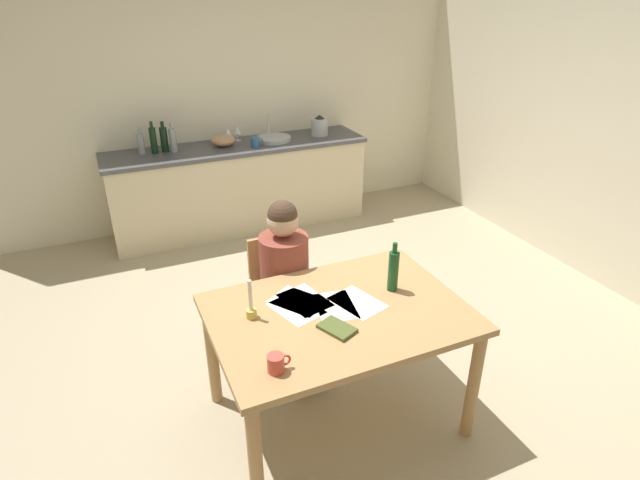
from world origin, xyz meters
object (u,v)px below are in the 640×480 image
Objects in this scene: bottle_sauce at (173,140)px; teacup_on_counter at (255,142)px; stovetop_kettle at (320,126)px; chair_at_table at (281,293)px; dining_table at (338,326)px; book_magazine at (337,328)px; coffee_mug at (276,363)px; candlestick at (251,308)px; bottle_vinegar at (153,140)px; wine_glass_by_kettle at (228,131)px; person_seated at (288,278)px; bottle_oil at (141,143)px; sink_unit at (273,138)px; wine_glass_near_sink at (237,130)px; bottle_wine_red at (164,139)px; wine_bottle_on_table at (393,270)px; mixing_bowl at (223,140)px.

bottle_sauce reaches higher than teacup_on_counter.
stovetop_kettle reaches higher than teacup_on_counter.
chair_at_table is at bearing -103.56° from teacup_on_counter.
book_magazine is at bearing -118.58° from dining_table.
coffee_mug is 0.50× the size of candlestick.
stovetop_kettle is (1.72, -0.05, -0.03)m from bottle_vinegar.
stovetop_kettle is 0.98m from wine_glass_by_kettle.
stovetop_kettle is (1.27, 3.08, 0.21)m from book_magazine.
person_seated reaches higher than teacup_on_counter.
bottle_vinegar is at bearing 101.05° from person_seated.
stovetop_kettle is at bearing -2.47° from bottle_oil.
person_seated is 0.61m from candlestick.
coffee_mug is 0.38× the size of bottle_vinegar.
sink_unit is (0.74, 2.19, 0.44)m from chair_at_table.
bottle_sauce is 1.88× the size of wine_glass_by_kettle.
chair_at_table is at bearing -119.96° from stovetop_kettle.
bottle_sauce is (-0.36, 2.94, 0.35)m from dining_table.
wine_glass_by_kettle is 1.23× the size of teacup_on_counter.
teacup_on_counter reaches higher than dining_table.
dining_table is 3.09m from bottle_oil.
wine_glass_near_sink is at bearing 0.00° from wine_glass_by_kettle.
chair_at_table is 2.41m from wine_glass_by_kettle.
wine_glass_by_kettle is (0.22, 3.07, 0.33)m from dining_table.
person_seated is at bearing -78.95° from bottle_vinegar.
teacup_on_counter is at bearing 77.39° from person_seated.
candlestick is 1.51× the size of wine_glass_near_sink.
wine_glass_by_kettle is at bearing 7.23° from bottle_wine_red.
stovetop_kettle is (0.80, 2.85, 0.09)m from wine_bottle_on_table.
dining_table is 2.82m from teacup_on_counter.
wine_bottle_on_table is 1.06× the size of bottle_sauce.
coffee_mug is (-0.40, -0.91, 0.14)m from person_seated.
wine_glass_near_sink is (0.18, 0.12, 0.05)m from mixing_bowl.
dining_table is 0.50m from candlestick.
book_magazine is 0.65× the size of bottle_sauce.
dining_table is 2.97m from mixing_bowl.
bottle_oil reaches higher than stovetop_kettle.
stovetop_kettle is at bearing -9.82° from wine_glass_near_sink.
dining_table is at bearing -16.65° from candlestick.
bottle_vinegar is 0.18m from bottle_sauce.
bottle_oil is at bearing -175.34° from wine_glass_by_kettle.
candlestick is 3.01m from sink_unit.
wine_glass_near_sink is (0.86, 0.10, -0.02)m from bottle_vinegar.
book_magazine is 0.78× the size of mixing_bowl.
bottle_wine_red is (-0.36, 2.25, 0.54)m from chair_at_table.
wine_glass_by_kettle is (0.08, 0.12, 0.05)m from mixing_bowl.
stovetop_kettle reaches higher than coffee_mug.
bottle_oil is (-0.57, 3.16, 0.22)m from book_magazine.
mixing_bowl is 1.92× the size of teacup_on_counter.
person_seated is 0.73m from wine_bottle_on_table.
coffee_mug is at bearing -103.15° from wine_glass_near_sink.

